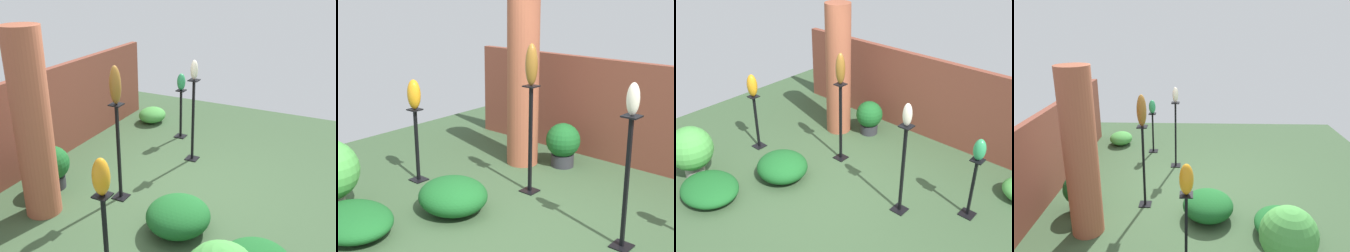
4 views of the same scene
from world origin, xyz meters
The scene contains 15 objects.
ground_plane centered at (0.00, 0.00, 0.00)m, with size 8.00×8.00×0.00m, color #385133.
brick_wall_back centered at (0.00, 2.42, 0.76)m, with size 5.60×0.12×1.52m, color brown.
brick_pillar centered at (-1.20, 1.48, 1.21)m, with size 0.46×0.46×2.42m, color #9E5138.
pedestal_amber centered at (-1.83, 0.04, 0.45)m, with size 0.20×0.20×1.00m.
pedestal_jade centered at (1.83, 0.88, 0.42)m, with size 0.20×0.20×0.92m.
pedestal_bronze centered at (-0.47, 0.75, 0.64)m, with size 0.20×0.20×1.38m.
pedestal_ivory centered at (1.06, 0.31, 0.63)m, with size 0.20×0.20×1.38m.
art_vase_amber centered at (-1.83, 0.04, 1.19)m, with size 0.18×0.17×0.39m, color orange.
art_vase_jade centered at (1.83, 0.88, 1.08)m, with size 0.16×0.15×0.31m, color #2D9356.
art_vase_bronze centered at (-0.47, 0.75, 1.63)m, with size 0.15×0.15×0.50m, color brown.
art_vase_ivory centered at (1.06, 0.31, 1.53)m, with size 0.12×0.11×0.31m, color beige.
potted_plant_mid_left centered at (-1.89, -1.19, 0.48)m, with size 0.70×0.70×0.85m.
potted_plant_front_right centered at (-0.67, 1.77, 0.35)m, with size 0.50×0.50×0.64m.
foliage_bed_east centered at (-1.20, -1.34, 0.15)m, with size 0.93×0.81×0.31m, color #195923.
foliage_bed_west centered at (-0.79, -0.28, 0.20)m, with size 0.82×0.78×0.40m, color #195923.
Camera 3 is at (3.39, -3.45, 3.76)m, focal length 42.00 mm.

